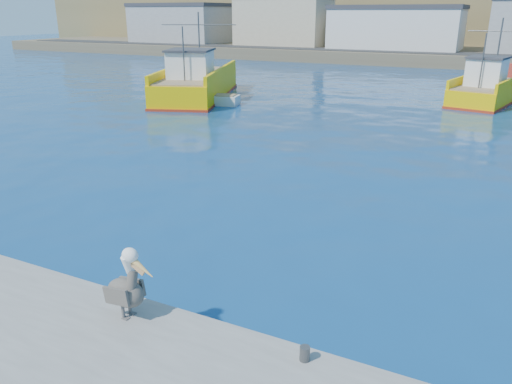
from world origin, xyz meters
TOP-DOWN VIEW (x-y plane):
  - ground at (0.00, 0.00)m, footprint 260.00×260.00m
  - dock_bollards at (0.60, -3.40)m, footprint 36.20×0.20m
  - far_shore at (0.00, 109.20)m, footprint 200.00×81.00m
  - trawler_yellow_a at (-17.50, 24.61)m, footprint 9.02×14.52m
  - trawler_yellow_b at (4.40, 32.83)m, footprint 5.67×11.01m
  - skiff_left at (-14.74, 22.29)m, footprint 4.63×2.42m
  - pelican at (-0.95, -3.74)m, footprint 1.38×0.60m

SIDE VIEW (x-z plane):
  - ground at x=0.00m, z-range 0.00..0.00m
  - skiff_left at x=-14.74m, z-range -0.17..0.79m
  - dock_bollards at x=0.60m, z-range 0.50..0.80m
  - trawler_yellow_b at x=4.40m, z-range -2.21..4.20m
  - trawler_yellow_a at x=-17.50m, z-range -2.24..4.59m
  - pelican at x=-0.95m, z-range 0.38..2.07m
  - far_shore at x=0.00m, z-range -3.02..20.98m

